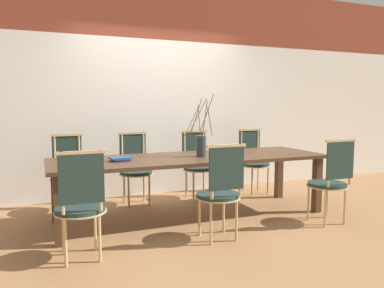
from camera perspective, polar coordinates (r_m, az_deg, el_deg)
name	(u,v)px	position (r m, az deg, el deg)	size (l,w,h in m)	color
ground_plane	(192,216)	(4.61, 0.00, -10.98)	(16.00, 16.00, 0.00)	#9E7047
wall_rear	(158,88)	(5.71, -5.26, 8.52)	(12.00, 0.06, 3.20)	white
dining_table	(192,163)	(4.46, 0.00, -2.85)	(3.27, 1.02, 0.73)	#4C3321
chair_near_leftend	(81,203)	(3.37, -16.60, -8.59)	(0.45, 0.45, 0.97)	#233833
chair_near_left	(220,190)	(3.73, 4.32, -6.94)	(0.45, 0.45, 0.97)	#233833
chair_near_center	(331,179)	(4.51, 20.38, -5.04)	(0.45, 0.45, 0.97)	#233833
chair_far_leftend	(68,171)	(5.00, -18.31, -3.90)	(0.45, 0.45, 0.97)	#233833
chair_far_left	(135,167)	(5.13, -8.64, -3.42)	(0.45, 0.45, 0.97)	#233833
chair_far_center	(197,163)	(5.41, 0.81, -2.86)	(0.45, 0.45, 0.97)	#233833
chair_far_right	(254,159)	(5.84, 9.37, -2.29)	(0.45, 0.45, 0.97)	#233833
vase_centerpiece	(201,145)	(4.43, 1.41, -0.09)	(0.34, 0.34, 0.74)	#33383D
book_stack	(121,159)	(4.19, -10.84, -2.23)	(0.25, 0.19, 0.04)	#842D8C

